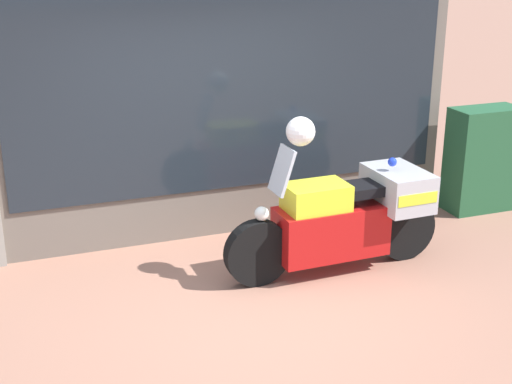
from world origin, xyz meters
TOP-DOWN VIEW (x-y plane):
  - ground_plane at (0.00, 0.00)m, footprint 60.00×60.00m
  - shop_building at (-0.46, 2.00)m, footprint 6.14×0.55m
  - window_display at (0.46, 2.03)m, footprint 4.62×0.30m
  - paramedic_motorcycle at (1.22, 0.52)m, footprint 2.29×0.75m
  - utility_cabinet at (3.52, 1.47)m, footprint 0.84×0.43m
  - white_helmet at (0.68, 0.51)m, footprint 0.27×0.27m

SIDE VIEW (x-z plane):
  - ground_plane at x=0.00m, z-range 0.00..0.00m
  - window_display at x=0.46m, z-range -0.50..1.43m
  - paramedic_motorcycle at x=1.22m, z-range -0.10..1.24m
  - utility_cabinet at x=3.52m, z-range 0.00..1.26m
  - white_helmet at x=0.68m, z-range 1.34..1.61m
  - shop_building at x=-0.46m, z-range 0.01..3.41m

